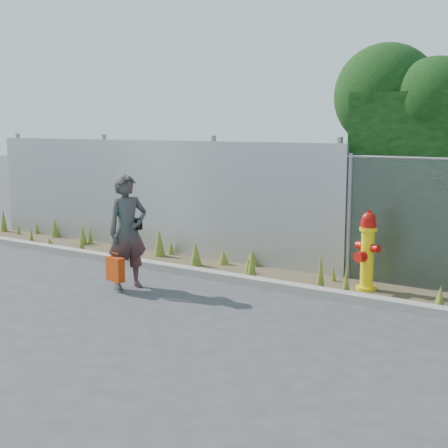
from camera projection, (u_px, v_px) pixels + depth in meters
name	position (u px, v px, depth m)	size (l,w,h in m)	color
ground	(184.00, 313.00, 8.32)	(80.00, 80.00, 0.00)	#38383A
curb	(254.00, 281.00, 9.78)	(16.00, 0.22, 0.12)	gray
weed_strip	(232.00, 262.00, 10.82)	(16.00, 1.35, 0.55)	#443827
corrugated_fence	(147.00, 196.00, 12.40)	(8.50, 0.21, 2.30)	#B1B4B8
fire_hydrant	(367.00, 252.00, 9.36)	(0.41, 0.37, 1.24)	yellow
woman	(128.00, 232.00, 9.50)	(0.64, 0.42, 1.76)	#0E5A50
red_tote_bag	(115.00, 269.00, 9.35)	(0.33, 0.12, 0.43)	#BC320A
black_shoulder_bag	(135.00, 224.00, 9.54)	(0.23, 0.09, 0.17)	black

